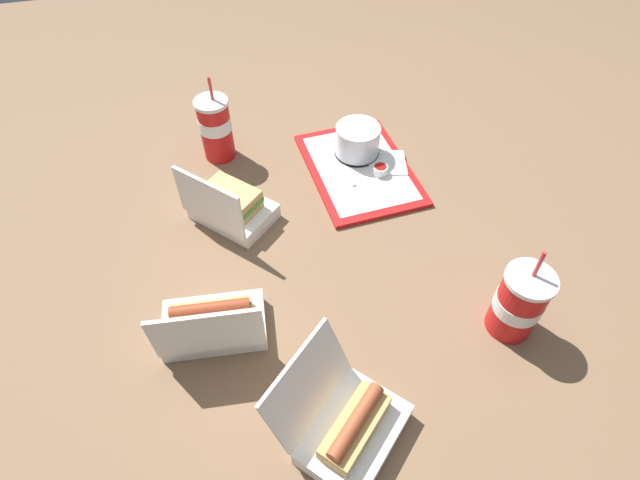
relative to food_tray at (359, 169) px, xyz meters
The scene contains 11 objects.
ground_plane 0.32m from the food_tray, 149.96° to the left, with size 3.20×3.20×0.00m, color brown.
food_tray is the anchor object (origin of this frame).
cake_container 0.08m from the food_tray, ahead, with size 0.12×0.12×0.09m.
ketchup_cup 0.06m from the food_tray, 129.99° to the right, with size 0.04×0.04×0.02m.
napkin_stack 0.08m from the food_tray, 92.68° to the right, with size 0.10×0.10×0.00m, color white.
plastic_fork 0.06m from the food_tray, 107.29° to the left, with size 0.11×0.01×0.01m, color white.
clamshell_hotdog_left 0.71m from the food_tray, 161.23° to the left, with size 0.27×0.27×0.16m.
clamshell_sandwich_center 0.37m from the food_tray, 104.81° to the left, with size 0.23×0.23×0.17m.
clamshell_hotdog_back 0.59m from the food_tray, 133.33° to the left, with size 0.16×0.22×0.16m.
soda_cup_corner 0.56m from the food_tray, 163.79° to the right, with size 0.10×0.10×0.23m.
soda_cup_right 0.40m from the food_tray, 65.90° to the left, with size 0.09×0.09×0.24m.
Camera 1 is at (-0.69, 0.19, 0.90)m, focal length 28.00 mm.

